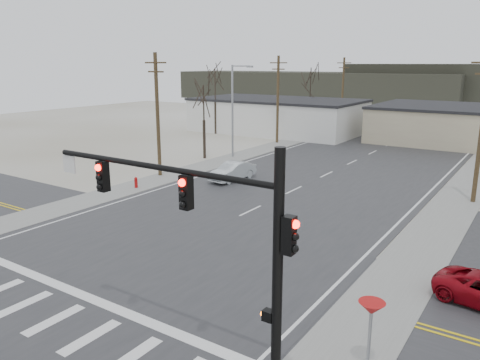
# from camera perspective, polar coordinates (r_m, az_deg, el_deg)

# --- Properties ---
(ground) EXTENTS (140.00, 140.00, 0.00)m
(ground) POSITION_cam_1_polar(r_m,az_deg,el_deg) (23.86, -9.17, -8.71)
(ground) COLOR silver
(ground) RESTS_ON ground
(main_road) EXTENTS (18.00, 110.00, 0.05)m
(main_road) POSITION_cam_1_polar(r_m,az_deg,el_deg) (35.69, 7.31, -0.89)
(main_road) COLOR #2A2B2D
(main_road) RESTS_ON ground
(cross_road) EXTENTS (90.00, 10.00, 0.04)m
(cross_road) POSITION_cam_1_polar(r_m,az_deg,el_deg) (23.86, -9.17, -8.67)
(cross_road) COLOR #2A2B2D
(cross_road) RESTS_ON ground
(sidewalk_left) EXTENTS (3.00, 90.00, 0.06)m
(sidewalk_left) POSITION_cam_1_polar(r_m,az_deg,el_deg) (45.19, -1.93, 2.39)
(sidewalk_left) COLOR gray
(sidewalk_left) RESTS_ON ground
(sidewalk_right) EXTENTS (3.00, 90.00, 0.06)m
(sidewalk_right) POSITION_cam_1_polar(r_m,az_deg,el_deg) (37.42, 25.56, -1.48)
(sidewalk_right) COLOR gray
(sidewalk_right) RESTS_ON ground
(traffic_signal_mast) EXTENTS (8.95, 0.43, 7.20)m
(traffic_signal_mast) POSITION_cam_1_polar(r_m,az_deg,el_deg) (12.99, -2.75, -6.17)
(traffic_signal_mast) COLOR black
(traffic_signal_mast) RESTS_ON ground
(fire_hydrant) EXTENTS (0.24, 0.24, 0.87)m
(fire_hydrant) POSITION_cam_1_polar(r_m,az_deg,el_deg) (35.98, -12.56, -0.30)
(fire_hydrant) COLOR #A50C0C
(fire_hydrant) RESTS_ON ground
(yield_sign) EXTENTS (0.80, 0.80, 2.35)m
(yield_sign) POSITION_cam_1_polar(r_m,az_deg,el_deg) (14.83, 15.73, -15.10)
(yield_sign) COLOR gray
(yield_sign) RESTS_ON ground
(building_left_far) EXTENTS (22.30, 12.30, 4.50)m
(building_left_far) POSITION_cam_1_polar(r_m,az_deg,el_deg) (64.45, 4.54, 7.86)
(building_left_far) COLOR silver
(building_left_far) RESTS_ON ground
(upole_left_b) EXTENTS (2.20, 0.30, 10.00)m
(upole_left_b) POSITION_cam_1_polar(r_m,az_deg,el_deg) (38.85, -10.02, 8.03)
(upole_left_b) COLOR #4F3D24
(upole_left_b) RESTS_ON ground
(upole_left_c) EXTENTS (2.20, 0.30, 10.00)m
(upole_left_c) POSITION_cam_1_polar(r_m,az_deg,el_deg) (55.04, 4.63, 9.91)
(upole_left_c) COLOR #4F3D24
(upole_left_c) RESTS_ON ground
(upole_left_d) EXTENTS (2.20, 0.30, 10.00)m
(upole_left_d) POSITION_cam_1_polar(r_m,az_deg,el_deg) (73.14, 12.41, 10.65)
(upole_left_d) COLOR #4F3D24
(upole_left_d) RESTS_ON ground
(streetlight_main) EXTENTS (2.40, 0.25, 9.00)m
(streetlight_main) POSITION_cam_1_polar(r_m,az_deg,el_deg) (46.20, -0.73, 9.00)
(streetlight_main) COLOR gray
(streetlight_main) RESTS_ON ground
(tree_left_near) EXTENTS (3.30, 3.30, 7.35)m
(tree_left_near) POSITION_cam_1_polar(r_m,az_deg,el_deg) (45.87, -4.45, 9.10)
(tree_left_near) COLOR #32271E
(tree_left_near) RESTS_ON ground
(tree_left_far) EXTENTS (3.96, 3.96, 8.82)m
(tree_left_far) POSITION_cam_1_polar(r_m,az_deg,el_deg) (68.57, 8.60, 11.50)
(tree_left_far) COLOR #32271E
(tree_left_far) RESTS_ON ground
(tree_left_mid) EXTENTS (3.96, 3.96, 8.82)m
(tree_left_mid) POSITION_cam_1_polar(r_m,az_deg,el_deg) (62.36, -3.06, 11.39)
(tree_left_mid) COLOR #32271E
(tree_left_mid) RESTS_ON ground
(hill_left) EXTENTS (70.00, 18.00, 7.00)m
(hill_left) POSITION_cam_1_polar(r_m,az_deg,el_deg) (119.21, 8.86, 11.17)
(hill_left) COLOR #333026
(hill_left) RESTS_ON ground
(sedan_crossing) EXTENTS (1.95, 4.50, 1.44)m
(sedan_crossing) POSITION_cam_1_polar(r_m,az_deg,el_deg) (37.38, -0.91, 1.07)
(sedan_crossing) COLOR #AFB6BA
(sedan_crossing) RESTS_ON main_road
(car_far_a) EXTENTS (2.68, 5.65, 1.59)m
(car_far_a) POSITION_cam_1_polar(r_m,az_deg,el_deg) (62.14, 18.66, 5.63)
(car_far_a) COLOR black
(car_far_a) RESTS_ON main_road
(car_far_b) EXTENTS (2.18, 3.92, 1.26)m
(car_far_b) POSITION_cam_1_polar(r_m,az_deg,el_deg) (71.53, 18.65, 6.51)
(car_far_b) COLOR black
(car_far_b) RESTS_ON main_road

